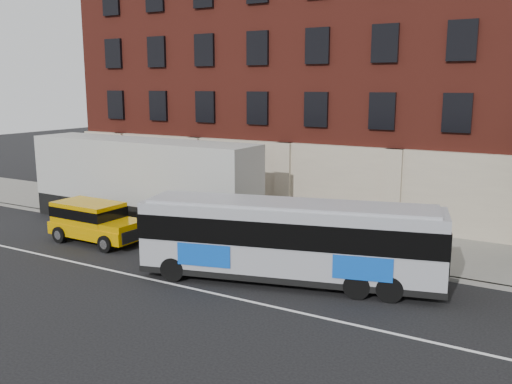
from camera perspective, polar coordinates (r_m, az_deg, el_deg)
The scene contains 9 objects.
ground at distance 21.13m, azimuth -12.04°, elevation -9.16°, with size 120.00×120.00×0.00m, color black.
sidewalk at distance 28.10m, azimuth 0.30°, elevation -3.67°, with size 60.00×6.00×0.15m, color gray.
kerb at distance 25.63m, azimuth -3.04°, elevation -5.14°, with size 60.00×0.25×0.15m, color gray.
lane_line at distance 21.48m, azimuth -11.14°, elevation -8.77°, with size 60.00×0.12×0.01m, color silver.
building at distance 34.29m, azimuth 7.00°, elevation 11.57°, with size 30.00×12.10×15.00m.
sign_pole at distance 30.76m, azimuth -16.32°, elevation -0.21°, with size 0.30×0.20×2.50m.
city_bus at distance 20.29m, azimuth 3.51°, elevation -4.82°, with size 11.28×5.13×3.03m.
yellow_suv at distance 26.68m, azimuth -16.47°, elevation -2.74°, with size 4.88×2.21×1.86m.
shipping_container at distance 29.43m, azimuth -11.68°, elevation 0.98°, with size 13.31×3.00×4.43m.
Camera 1 is at (13.45, -14.62, 7.20)m, focal length 38.68 mm.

